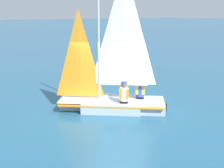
{
  "coord_description": "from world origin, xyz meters",
  "views": [
    {
      "loc": [
        5.28,
        8.59,
        3.57
      ],
      "look_at": [
        0.0,
        0.0,
        0.97
      ],
      "focal_mm": 45.0,
      "sensor_mm": 36.0,
      "label": 1
    }
  ],
  "objects_px": {
    "sailor_crew": "(140,92)",
    "buoy_marker": "(126,68)",
    "sailor_helm": "(124,96)",
    "sailboat_main": "(112,90)"
  },
  "relations": [
    {
      "from": "buoy_marker",
      "to": "sailor_helm",
      "type": "bearing_deg",
      "value": 54.96
    },
    {
      "from": "buoy_marker",
      "to": "sailboat_main",
      "type": "bearing_deg",
      "value": 51.14
    },
    {
      "from": "sailboat_main",
      "to": "sailor_helm",
      "type": "xyz_separation_m",
      "value": [
        -0.16,
        0.56,
        -0.1
      ]
    },
    {
      "from": "sailboat_main",
      "to": "sailor_helm",
      "type": "height_order",
      "value": "sailboat_main"
    },
    {
      "from": "buoy_marker",
      "to": "sailor_crew",
      "type": "bearing_deg",
      "value": 60.22
    },
    {
      "from": "sailor_crew",
      "to": "buoy_marker",
      "type": "relative_size",
      "value": 0.89
    },
    {
      "from": "sailor_crew",
      "to": "buoy_marker",
      "type": "bearing_deg",
      "value": -82.83
    },
    {
      "from": "sailor_helm",
      "to": "sailor_crew",
      "type": "bearing_deg",
      "value": -134.34
    },
    {
      "from": "sailor_crew",
      "to": "sailor_helm",
      "type": "bearing_deg",
      "value": 45.66
    },
    {
      "from": "sailor_helm",
      "to": "buoy_marker",
      "type": "distance_m",
      "value": 7.15
    }
  ]
}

